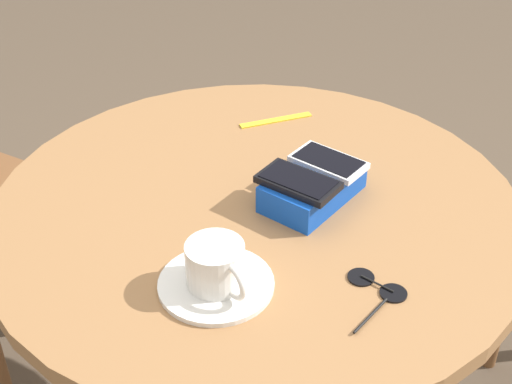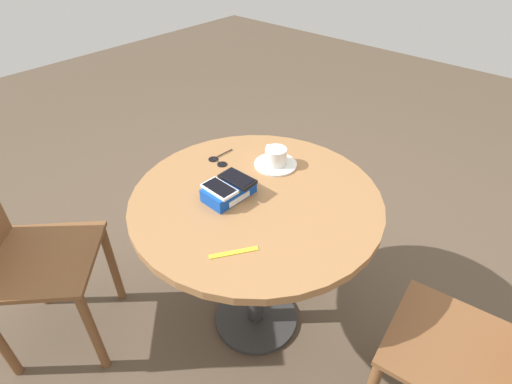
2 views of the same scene
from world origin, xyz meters
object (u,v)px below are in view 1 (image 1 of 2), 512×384
at_px(coffee_cup, 216,265).
at_px(sunglasses, 376,288).
at_px(phone_white, 328,162).
at_px(round_table, 256,255).
at_px(phone_box, 313,187).
at_px(saucer, 216,284).
at_px(phone_black, 298,182).
at_px(lanyard_strap, 276,120).

bearing_deg(coffee_cup, sunglasses, 124.64).
xyz_separation_m(phone_white, coffee_cup, (0.31, 0.00, -0.01)).
bearing_deg(coffee_cup, round_table, -158.82).
distance_m(round_table, phone_box, 0.17).
bearing_deg(sunglasses, saucer, -55.85).
relative_size(phone_white, sunglasses, 1.00).
height_order(round_table, coffee_cup, coffee_cup).
xyz_separation_m(phone_white, phone_black, (0.08, -0.01, 0.00)).
relative_size(phone_box, coffee_cup, 1.60).
xyz_separation_m(round_table, coffee_cup, (0.20, 0.08, 0.16)).
xyz_separation_m(saucer, sunglasses, (-0.13, 0.19, -0.00)).
height_order(round_table, phone_black, phone_black).
bearing_deg(round_table, phone_white, 143.55).
distance_m(round_table, sunglasses, 0.30).
distance_m(phone_black, sunglasses, 0.23).
xyz_separation_m(phone_box, saucer, (0.27, 0.01, -0.02)).
xyz_separation_m(round_table, phone_box, (-0.06, 0.07, 0.14)).
height_order(phone_black, lanyard_strap, phone_black).
bearing_deg(phone_box, sunglasses, 54.83).
bearing_deg(phone_white, round_table, -36.45).
xyz_separation_m(phone_black, coffee_cup, (0.23, 0.01, -0.01)).
xyz_separation_m(phone_box, phone_black, (0.04, -0.00, 0.03)).
bearing_deg(phone_box, saucer, 1.10).
relative_size(lanyard_strap, sunglasses, 1.19).
distance_m(phone_box, lanyard_strap, 0.28).
xyz_separation_m(round_table, phone_white, (-0.10, 0.08, 0.17)).
bearing_deg(phone_box, coffee_cup, 1.59).
distance_m(saucer, coffee_cup, 0.04).
bearing_deg(phone_black, round_table, -72.78).
bearing_deg(phone_black, phone_box, 175.73).
bearing_deg(saucer, lanyard_strap, -155.22).
height_order(phone_white, saucer, phone_white).
bearing_deg(coffee_cup, lanyard_strap, -155.01).
relative_size(phone_white, phone_black, 0.97).
relative_size(round_table, phone_box, 4.94).
bearing_deg(round_table, phone_black, 107.22).
relative_size(round_table, phone_white, 7.13).
bearing_deg(phone_black, lanyard_strap, -138.73).
distance_m(phone_box, coffee_cup, 0.27).
distance_m(phone_box, saucer, 0.27).
relative_size(phone_box, lanyard_strap, 1.21).
height_order(phone_white, lanyard_strap, phone_white).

